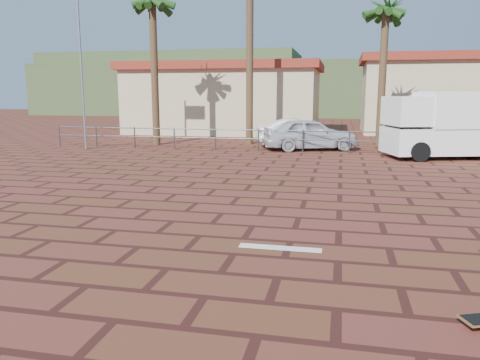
{
  "coord_description": "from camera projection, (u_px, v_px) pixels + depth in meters",
  "views": [
    {
      "loc": [
        1.64,
        -8.74,
        2.58
      ],
      "look_at": [
        -0.39,
        0.61,
        0.8
      ],
      "focal_mm": 35.0,
      "sensor_mm": 36.0,
      "label": 1
    }
  ],
  "objects": [
    {
      "name": "campervan",
      "position": [
        452.0,
        123.0,
        18.77
      ],
      "size": [
        5.5,
        3.49,
        2.65
      ],
      "rotation": [
        0.0,
        0.0,
        0.29
      ],
      "color": "white",
      "rests_on": "ground"
    },
    {
      "name": "hill_front",
      "position": [
        329.0,
        90.0,
        56.71
      ],
      "size": [
        70.0,
        18.0,
        6.0
      ],
      "primitive_type": "cube",
      "color": "#384C28",
      "rests_on": "ground"
    },
    {
      "name": "palm_far_left",
      "position": [
        152.0,
        4.0,
        22.49
      ],
      "size": [
        2.4,
        2.4,
        8.25
      ],
      "color": "brown",
      "rests_on": "ground"
    },
    {
      "name": "street_sign",
      "position": [
        450.0,
        121.0,
        19.23
      ],
      "size": [
        0.42,
        0.09,
        2.06
      ],
      "rotation": [
        0.0,
        0.0,
        -0.13
      ],
      "color": "gray",
      "rests_on": "ground"
    },
    {
      "name": "ground",
      "position": [
        253.0,
        226.0,
        9.21
      ],
      "size": [
        120.0,
        120.0,
        0.0
      ],
      "primitive_type": "plane",
      "color": "maroon",
      "rests_on": "ground"
    },
    {
      "name": "palm_center",
      "position": [
        386.0,
        12.0,
        22.21
      ],
      "size": [
        2.4,
        2.4,
        7.75
      ],
      "color": "brown",
      "rests_on": "ground"
    },
    {
      "name": "building_east",
      "position": [
        443.0,
        94.0,
        30.15
      ],
      "size": [
        10.6,
        6.6,
        5.0
      ],
      "color": "beige",
      "rests_on": "ground"
    },
    {
      "name": "flagpole",
      "position": [
        83.0,
        47.0,
        20.98
      ],
      "size": [
        1.3,
        0.1,
        8.0
      ],
      "color": "gray",
      "rests_on": "ground"
    },
    {
      "name": "hill_back",
      "position": [
        174.0,
        83.0,
        66.86
      ],
      "size": [
        35.0,
        14.0,
        8.0
      ],
      "primitive_type": "cube",
      "color": "#384C28",
      "rests_on": "ground"
    },
    {
      "name": "paint_stripe",
      "position": [
        280.0,
        248.0,
        7.91
      ],
      "size": [
        1.4,
        0.22,
        0.01
      ],
      "primitive_type": "cube",
      "color": "white",
      "rests_on": "ground"
    },
    {
      "name": "car_white",
      "position": [
        300.0,
        133.0,
        22.68
      ],
      "size": [
        4.29,
        2.58,
        1.34
      ],
      "primitive_type": "imported",
      "rotation": [
        0.0,
        0.0,
        1.88
      ],
      "color": "silver",
      "rests_on": "ground"
    },
    {
      "name": "building_west",
      "position": [
        226.0,
        98.0,
        31.18
      ],
      "size": [
        12.6,
        7.6,
        4.5
      ],
      "color": "beige",
      "rests_on": "ground"
    },
    {
      "name": "car_silver",
      "position": [
        310.0,
        134.0,
        21.52
      ],
      "size": [
        4.63,
        3.06,
        1.47
      ],
      "primitive_type": "imported",
      "rotation": [
        0.0,
        0.0,
        1.91
      ],
      "color": "silver",
      "rests_on": "ground"
    },
    {
      "name": "guardrail",
      "position": [
        303.0,
        137.0,
        20.62
      ],
      "size": [
        24.06,
        0.06,
        1.0
      ],
      "color": "#47494F",
      "rests_on": "ground"
    }
  ]
}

